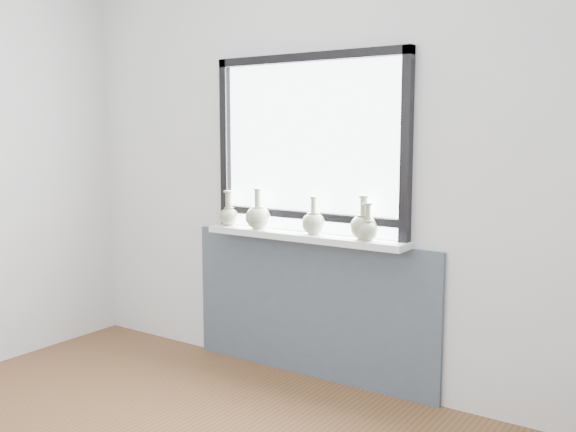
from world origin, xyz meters
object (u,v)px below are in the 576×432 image
Objects in this scene: vase_c at (314,222)px; vase_e at (368,229)px; windowsill at (303,236)px; vase_a at (229,214)px; vase_d at (364,225)px; vase_b at (258,216)px.

vase_e is (0.36, -0.02, -0.01)m from vase_c.
windowsill is at bearing 178.11° from vase_c.
vase_c is (0.63, 0.00, -0.00)m from vase_a.
vase_d reaches higher than vase_a.
windowsill is 5.21× the size of vase_b.
vase_e is at bearing -0.74° from vase_a.
vase_c is at bearing 177.39° from vase_e.
vase_d is at bearing 2.00° from vase_b.
vase_c is 0.32m from vase_d.
vase_d reaches higher than vase_e.
windowsill is 6.25× the size of vase_e.
vase_c is at bearing -1.89° from windowsill.
vase_a is at bearing -179.37° from vase_d.
windowsill is at bearing 177.51° from vase_e.
vase_e is at bearing -32.25° from vase_d.
vase_b is at bearing -3.42° from vase_a.
vase_b is 1.02× the size of vase_d.
vase_b is 1.20× the size of vase_e.
vase_b is (-0.32, -0.02, 0.10)m from windowsill.
vase_b is 0.75m from vase_e.
vase_a is (-0.56, -0.01, 0.09)m from windowsill.
vase_b reaches higher than vase_c.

